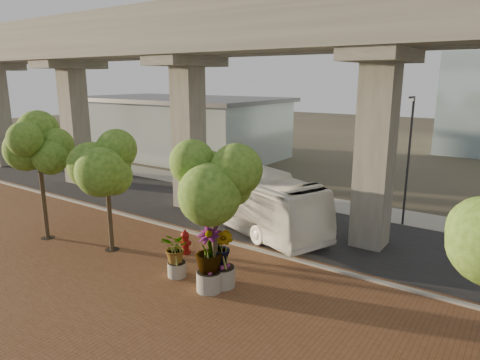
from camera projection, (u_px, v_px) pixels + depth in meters
The scene contains 17 objects.
ground at pixel (249, 232), 23.55m from camera, with size 160.00×160.00×0.00m, color #353227.
brick_plaza at pixel (139, 289), 17.15m from camera, with size 70.00×13.00×0.06m, color brown.
asphalt_road at pixel (268, 222), 25.14m from camera, with size 90.00×8.00×0.04m, color black.
curb_strip at pixel (228, 242), 21.93m from camera, with size 70.00×0.25×0.16m, color gray.
far_sidewalk at pixel (309, 201), 29.53m from camera, with size 90.00×3.00×0.06m, color gray.
transit_viaduct at pixel (270, 97), 23.46m from camera, with size 72.00×5.60×12.40m.
station_pavilion at pixel (178, 126), 46.68m from camera, with size 23.00×13.00×6.30m.
transit_bus at pixel (244, 196), 24.60m from camera, with size 2.82×12.02×3.35m, color white.
fire_hydrant at pixel (185, 242), 20.50m from camera, with size 0.58×0.53×1.17m.
planter_front at pixel (176, 250), 17.95m from camera, with size 1.77×1.77×1.95m.
planter_right at pixel (209, 252), 16.63m from camera, with size 2.50×2.50×2.67m.
planter_left at pixel (222, 250), 17.02m from camera, with size 2.30×2.30×2.53m.
street_tree_far_west at pixel (38, 147), 21.47m from camera, with size 3.24×3.24×6.35m.
street_tree_near_west at pixel (106, 166), 20.07m from camera, with size 3.61×3.61×5.85m.
street_tree_near_east at pixel (214, 177), 16.12m from camera, with size 3.54×3.54×6.22m.
streetlamp_west at pixel (183, 130), 34.12m from camera, with size 0.36×1.06×7.33m.
streetlamp_east at pixel (409, 152), 23.69m from camera, with size 0.36×1.06×7.30m.
Camera 1 is at (12.27, -18.55, 8.27)m, focal length 32.00 mm.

